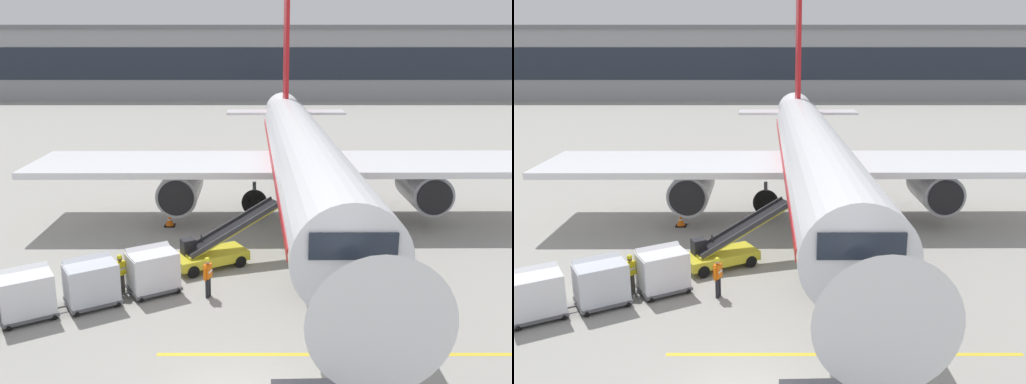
% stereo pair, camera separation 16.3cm
% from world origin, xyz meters
% --- Properties ---
extents(parked_airplane, '(31.04, 40.64, 13.98)m').
position_xyz_m(parked_airplane, '(3.44, 17.32, 3.81)').
color(parked_airplane, white).
rests_on(parked_airplane, ground).
extents(belt_loader, '(5.29, 3.77, 2.82)m').
position_xyz_m(belt_loader, '(-1.13, 10.26, 0.84)').
color(belt_loader, gold).
rests_on(belt_loader, ground).
extents(baggage_cart_lead, '(2.75, 2.39, 1.91)m').
position_xyz_m(baggage_cart_lead, '(-3.56, 7.48, 1.00)').
color(baggage_cart_lead, '#515156').
rests_on(baggage_cart_lead, ground).
extents(baggage_cart_second, '(2.75, 2.39, 1.91)m').
position_xyz_m(baggage_cart_second, '(-5.76, 6.28, 1.00)').
color(baggage_cart_second, '#515156').
rests_on(baggage_cart_second, ground).
extents(baggage_cart_third, '(2.75, 2.39, 1.91)m').
position_xyz_m(baggage_cart_third, '(-7.91, 5.22, 1.00)').
color(baggage_cart_third, '#515156').
rests_on(baggage_cart_third, ground).
extents(ground_crew_by_loader, '(0.36, 0.54, 1.74)m').
position_xyz_m(ground_crew_by_loader, '(-1.19, 6.95, 1.00)').
color(ground_crew_by_loader, black).
rests_on(ground_crew_by_loader, ground).
extents(ground_crew_by_carts, '(0.42, 0.47, 1.74)m').
position_xyz_m(ground_crew_by_carts, '(-4.82, 7.23, 1.00)').
color(ground_crew_by_carts, '#514C42').
rests_on(ground_crew_by_carts, ground).
extents(safety_cone_engine_keepout, '(0.60, 0.60, 0.69)m').
position_xyz_m(safety_cone_engine_keepout, '(-4.17, 16.05, 0.33)').
color(safety_cone_engine_keepout, black).
rests_on(safety_cone_engine_keepout, ground).
extents(apron_guidance_line_lead_in, '(0.20, 110.00, 0.01)m').
position_xyz_m(apron_guidance_line_lead_in, '(3.54, 16.60, 0.00)').
color(apron_guidance_line_lead_in, yellow).
rests_on(apron_guidance_line_lead_in, ground).
extents(apron_guidance_line_stop_bar, '(12.00, 0.20, 0.01)m').
position_xyz_m(apron_guidance_line_stop_bar, '(3.45, 2.61, 0.00)').
color(apron_guidance_line_stop_bar, yellow).
rests_on(apron_guidance_line_stop_bar, ground).
extents(terminal_building, '(138.82, 16.94, 13.58)m').
position_xyz_m(terminal_building, '(-6.18, 96.77, 6.74)').
color(terminal_building, '#939399').
rests_on(terminal_building, ground).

